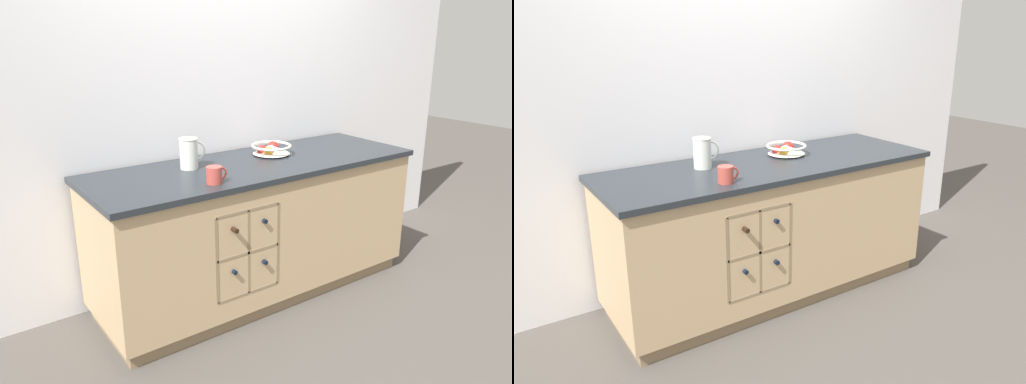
# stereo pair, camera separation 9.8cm
# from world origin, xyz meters

# --- Properties ---
(ground_plane) EXTENTS (14.00, 14.00, 0.00)m
(ground_plane) POSITION_xyz_m (0.00, 0.00, 0.00)
(ground_plane) COLOR #4C4742
(back_wall) EXTENTS (4.52, 0.06, 2.55)m
(back_wall) POSITION_xyz_m (0.00, 0.42, 1.27)
(back_wall) COLOR white
(back_wall) RESTS_ON ground_plane
(kitchen_island) EXTENTS (2.16, 0.76, 0.90)m
(kitchen_island) POSITION_xyz_m (-0.00, -0.00, 0.46)
(kitchen_island) COLOR #8B7354
(kitchen_island) RESTS_ON ground_plane
(fruit_bowl) EXTENTS (0.27, 0.27, 0.09)m
(fruit_bowl) POSITION_xyz_m (0.19, 0.10, 0.94)
(fruit_bowl) COLOR silver
(fruit_bowl) RESTS_ON kitchen_island
(white_pitcher) EXTENTS (0.17, 0.11, 0.19)m
(white_pitcher) POSITION_xyz_m (-0.41, 0.11, 1.00)
(white_pitcher) COLOR silver
(white_pitcher) RESTS_ON kitchen_island
(ceramic_mug) EXTENTS (0.13, 0.09, 0.09)m
(ceramic_mug) POSITION_xyz_m (-0.44, -0.23, 0.95)
(ceramic_mug) COLOR #B7473D
(ceramic_mug) RESTS_ON kitchen_island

